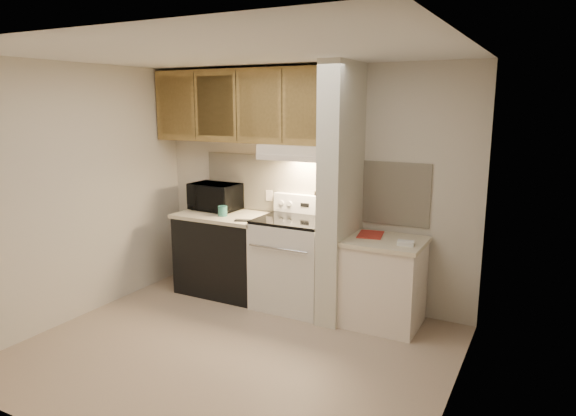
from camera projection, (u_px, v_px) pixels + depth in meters
The scene contains 50 objects.
floor at pixel (234, 351), 4.46m from camera, with size 3.60×3.60×0.00m, color tan.
ceiling at pixel (227, 52), 3.96m from camera, with size 3.60×3.60×0.00m, color white.
wall_back at pixel (309, 185), 5.51m from camera, with size 3.60×0.02×2.50m, color beige.
wall_left at pixel (78, 193), 5.03m from camera, with size 0.02×3.00×2.50m, color beige.
wall_right at pixel (457, 237), 3.39m from camera, with size 0.02×3.00×2.50m, color beige.
backsplash at pixel (308, 187), 5.50m from camera, with size 2.60×0.02×0.63m, color beige.
range_body at pixel (294, 264), 5.37m from camera, with size 0.76×0.65×0.92m, color silver.
oven_window at pixel (280, 269), 5.09m from camera, with size 0.50×0.01×0.30m, color black.
oven_handle at pixel (278, 249), 5.01m from camera, with size 0.02×0.02×0.65m, color silver.
cooktop at pixel (294, 220), 5.28m from camera, with size 0.74×0.64×0.03m, color black.
range_backguard at pixel (306, 204), 5.50m from camera, with size 0.76×0.08×0.20m, color silver.
range_display at pixel (305, 205), 5.46m from camera, with size 0.10×0.01×0.04m, color black.
range_knob_left_outer at pixel (282, 203), 5.59m from camera, with size 0.05×0.05×0.02m, color silver.
range_knob_left_inner at pixel (290, 204), 5.54m from camera, with size 0.05×0.05×0.02m, color silver.
range_knob_right_inner at pixel (320, 207), 5.38m from camera, with size 0.05×0.05×0.02m, color silver.
range_knob_right_outer at pixel (329, 208), 5.33m from camera, with size 0.05×0.05×0.02m, color silver.
dishwasher_front at pixel (225, 255), 5.79m from camera, with size 1.00×0.63×0.87m, color black.
left_countertop at pixel (224, 216), 5.70m from camera, with size 1.04×0.67×0.04m, color beige.
spoon_rest at pixel (245, 220), 5.33m from camera, with size 0.21×0.07×0.01m, color black.
teal_jar at pixel (223, 211), 5.57m from camera, with size 0.10×0.10×0.11m, color #2A6F64.
outlet at pixel (269, 196), 5.74m from camera, with size 0.08×0.01×0.12m, color #F3E2CF.
microwave at pixel (215, 197), 5.88m from camera, with size 0.55×0.37×0.31m, color black.
partition_pillar at pixel (341, 194), 4.98m from camera, with size 0.22×0.70×2.50m, color beige.
pillar_trim at pixel (330, 188), 5.02m from camera, with size 0.01×0.70×0.04m, color olive.
knife_strip at pixel (327, 187), 4.97m from camera, with size 0.02×0.42×0.04m, color black.
knife_blade_a at pixel (319, 200), 4.85m from camera, with size 0.01×0.04×0.16m, color silver.
knife_handle_a at pixel (320, 184), 4.83m from camera, with size 0.02×0.02×0.10m, color black.
knife_blade_b at pixel (323, 199), 4.94m from camera, with size 0.01×0.04×0.18m, color silver.
knife_handle_b at pixel (323, 183), 4.91m from camera, with size 0.02×0.02×0.10m, color black.
knife_blade_c at pixel (326, 199), 5.01m from camera, with size 0.01×0.04×0.20m, color silver.
knife_handle_c at pixel (327, 181), 4.98m from camera, with size 0.02×0.02×0.10m, color black.
knife_blade_d at pixel (330, 195), 5.07m from camera, with size 0.01×0.04×0.16m, color silver.
knife_handle_d at pixel (329, 181), 5.03m from camera, with size 0.02×0.02×0.10m, color black.
knife_blade_e at pixel (333, 195), 5.15m from camera, with size 0.01×0.04×0.18m, color silver.
knife_handle_e at pixel (333, 179), 5.11m from camera, with size 0.02×0.02×0.10m, color black.
oven_mitt at pixel (335, 193), 5.19m from camera, with size 0.03×0.10×0.23m, color slate.
right_cab_base at pixel (384, 284), 4.94m from camera, with size 0.70×0.60×0.81m, color #F3E2CF.
right_countertop at pixel (385, 242), 4.85m from camera, with size 0.74×0.64×0.04m, color beige.
red_folder at pixel (371, 234), 5.01m from camera, with size 0.23×0.31×0.01m, color #B02F25.
white_box at pixel (406, 243), 4.66m from camera, with size 0.15×0.10×0.04m, color white.
range_hood at pixel (300, 152), 5.25m from camera, with size 0.78×0.44×0.15m, color #F3E2CF.
hood_lip at pixel (291, 158), 5.07m from camera, with size 0.78×0.04×0.06m, color #F3E2CF.
upper_cabinets at pixel (245, 106), 5.51m from camera, with size 2.18×0.33×0.77m, color olive.
cab_door_a at pixel (175, 106), 5.74m from camera, with size 0.46×0.01×0.63m, color olive.
cab_gap_a at pixel (195, 106), 5.62m from camera, with size 0.01×0.01×0.73m, color black.
cab_door_b at pixel (215, 106), 5.49m from camera, with size 0.46×0.01×0.63m, color olive.
cab_gap_b at pixel (236, 106), 5.37m from camera, with size 0.01×0.01×0.73m, color black.
cab_door_c at pixel (259, 106), 5.24m from camera, with size 0.46×0.01×0.63m, color olive.
cab_gap_c at pixel (282, 106), 5.12m from camera, with size 0.01×0.01×0.73m, color black.
cab_door_d at pixel (307, 106), 4.99m from camera, with size 0.46×0.01×0.63m, color olive.
Camera 1 is at (2.34, -3.43, 2.12)m, focal length 32.00 mm.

